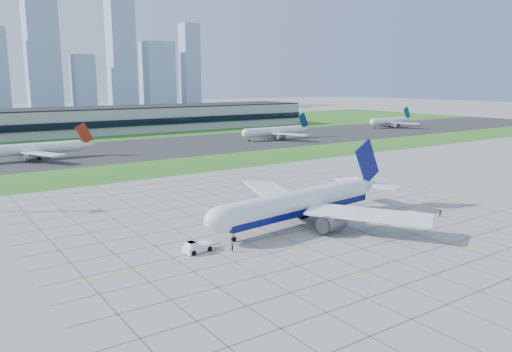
# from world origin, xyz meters

# --- Properties ---
(ground) EXTENTS (1400.00, 1400.00, 0.00)m
(ground) POSITION_xyz_m (0.00, 0.00, 0.00)
(ground) COLOR #9C9C96
(ground) RESTS_ON ground
(grass_median) EXTENTS (700.00, 35.00, 0.04)m
(grass_median) POSITION_xyz_m (0.00, 90.00, 0.02)
(grass_median) COLOR #1E641C
(grass_median) RESTS_ON ground
(asphalt_taxiway) EXTENTS (700.00, 75.00, 0.04)m
(asphalt_taxiway) POSITION_xyz_m (0.00, 145.00, 0.03)
(asphalt_taxiway) COLOR #383838
(asphalt_taxiway) RESTS_ON ground
(grass_far) EXTENTS (700.00, 145.00, 0.04)m
(grass_far) POSITION_xyz_m (0.00, 255.00, 0.02)
(grass_far) COLOR #1E641C
(grass_far) RESTS_ON ground
(apron_markings) EXTENTS (120.00, 130.00, 0.03)m
(apron_markings) POSITION_xyz_m (0.43, 11.09, 0.02)
(apron_markings) COLOR #474744
(apron_markings) RESTS_ON ground
(terminal) EXTENTS (260.00, 43.00, 15.80)m
(terminal) POSITION_xyz_m (40.00, 229.87, 7.89)
(terminal) COLOR #B7B7B2
(terminal) RESTS_ON ground
(airliner) EXTENTS (55.12, 55.56, 17.37)m
(airliner) POSITION_xyz_m (1.08, 3.92, 4.75)
(airliner) COLOR white
(airliner) RESTS_ON ground
(pushback_tug) EXTENTS (8.05, 3.32, 2.21)m
(pushback_tug) POSITION_xyz_m (-26.97, 0.34, 0.98)
(pushback_tug) COLOR white
(pushback_tug) RESTS_ON ground
(crew_near) EXTENTS (0.54, 0.74, 1.88)m
(crew_near) POSITION_xyz_m (-21.39, -3.31, 0.94)
(crew_near) COLOR black
(crew_near) RESTS_ON ground
(crew_far) EXTENTS (0.89, 0.76, 1.60)m
(crew_far) POSITION_xyz_m (32.36, -10.37, 0.80)
(crew_far) COLOR black
(crew_far) RESTS_ON ground
(distant_jet_1) EXTENTS (46.14, 42.66, 14.08)m
(distant_jet_1) POSITION_xyz_m (-29.47, 137.51, 4.49)
(distant_jet_1) COLOR white
(distant_jet_1) RESTS_ON ground
(distant_jet_2) EXTENTS (43.00, 42.66, 14.08)m
(distant_jet_2) POSITION_xyz_m (95.90, 139.36, 4.49)
(distant_jet_2) COLOR white
(distant_jet_2) RESTS_ON ground
(distant_jet_3) EXTENTS (38.04, 42.66, 14.08)m
(distant_jet_3) POSITION_xyz_m (204.49, 151.51, 4.49)
(distant_jet_3) COLOR white
(distant_jet_3) RESTS_ON ground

